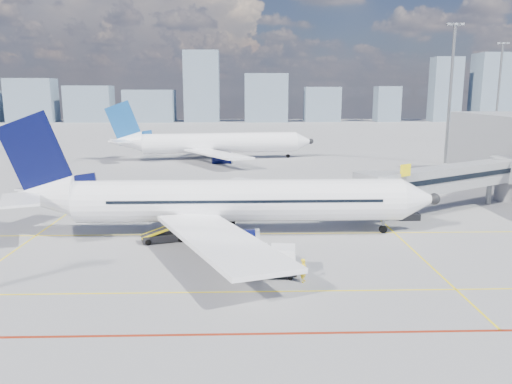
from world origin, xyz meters
TOP-DOWN VIEW (x-y plane):
  - ground at (0.00, 0.00)m, footprint 420.00×420.00m
  - apron_markings at (-0.58, -3.91)m, footprint 90.00×35.12m
  - jet_bridge at (23.51, 16.91)m, footprint 23.55×15.78m
  - floodlight_mast_ne at (38.00, 55.00)m, footprint 3.20×0.61m
  - floodlight_mast_far at (65.00, 90.00)m, footprint 3.20×0.61m
  - distant_skyline at (1.96, 190.00)m, footprint 250.32×15.69m
  - main_aircraft at (-2.54, 7.89)m, footprint 40.84×35.60m
  - second_aircraft at (-6.51, 61.51)m, footprint 40.96×35.55m
  - baggage_tug at (2.37, -0.43)m, footprint 2.15×1.48m
  - cargo_dolly at (1.34, -3.00)m, footprint 4.25×2.22m
  - belt_loader at (-7.57, 5.75)m, footprint 5.51×2.75m
  - ramp_worker at (3.74, -4.29)m, footprint 0.65×0.75m

SIDE VIEW (x-z plane):
  - ground at x=0.00m, z-range 0.00..0.00m
  - apron_markings at x=-0.58m, z-range 0.00..0.01m
  - belt_loader at x=-7.57m, z-range -0.54..1.69m
  - baggage_tug at x=2.37m, z-range -0.03..1.36m
  - ramp_worker at x=3.74m, z-range 0.00..1.72m
  - cargo_dolly at x=1.34m, z-range 0.11..2.35m
  - main_aircraft at x=-2.54m, z-range -2.73..9.17m
  - second_aircraft at x=-6.51m, z-range -2.78..9.22m
  - jet_bridge at x=23.51m, z-range 0.59..6.89m
  - distant_skyline at x=1.96m, z-range -4.55..26.57m
  - floodlight_mast_ne at x=38.00m, z-range 0.86..26.31m
  - floodlight_mast_far at x=65.00m, z-range 0.86..26.31m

